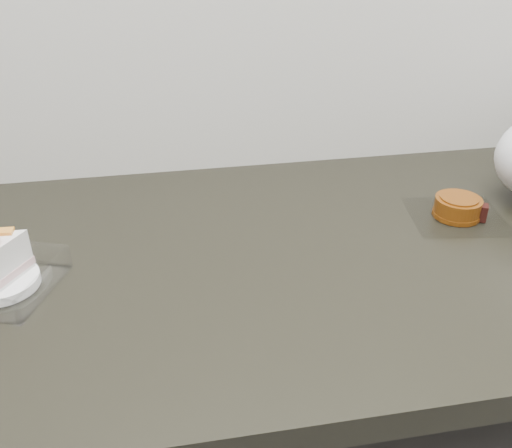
% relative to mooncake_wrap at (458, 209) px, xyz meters
% --- Properties ---
extents(mooncake_wrap, '(0.17, 0.16, 0.04)m').
position_rel_mooncake_wrap_xyz_m(mooncake_wrap, '(0.00, 0.00, 0.00)').
color(mooncake_wrap, white).
rests_on(mooncake_wrap, counter).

